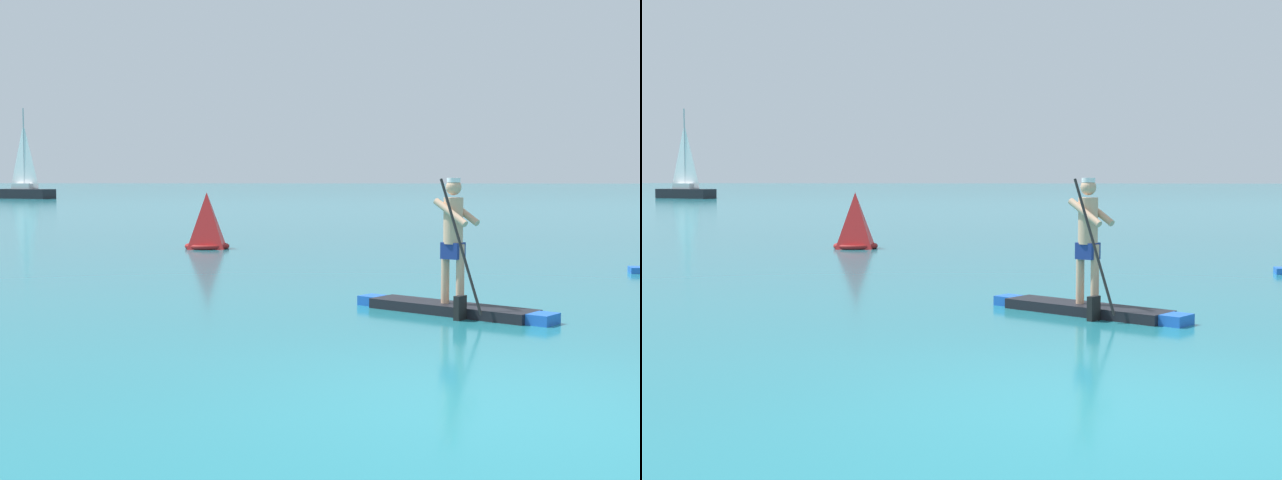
{
  "view_description": "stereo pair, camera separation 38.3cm",
  "coord_description": "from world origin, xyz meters",
  "views": [
    {
      "loc": [
        -0.9,
        -7.21,
        1.84
      ],
      "look_at": [
        -2.07,
        8.89,
        0.69
      ],
      "focal_mm": 50.34,
      "sensor_mm": 36.0,
      "label": 1
    },
    {
      "loc": [
        -0.52,
        -7.18,
        1.84
      ],
      "look_at": [
        -2.07,
        8.89,
        0.69
      ],
      "focal_mm": 50.34,
      "sensor_mm": 36.0,
      "label": 2
    }
  ],
  "objects": [
    {
      "name": "sailboat_left_horizon",
      "position": [
        -30.43,
        64.51,
        0.87
      ],
      "size": [
        5.47,
        3.4,
        7.38
      ],
      "rotation": [
        0.0,
        0.0,
        5.9
      ],
      "color": "black",
      "rests_on": "ground"
    },
    {
      "name": "race_marker_buoy",
      "position": [
        -5.42,
        15.28,
        0.64
      ],
      "size": [
        1.3,
        1.3,
        1.43
      ],
      "color": "red",
      "rests_on": "ground"
    },
    {
      "name": "ground",
      "position": [
        0.0,
        0.0,
        0.0
      ],
      "size": [
        440.0,
        440.0,
        0.0
      ],
      "primitive_type": "plane",
      "color": "#1E727F"
    },
    {
      "name": "paddleboarder_mid_center",
      "position": [
        0.01,
        4.75,
        0.39
      ],
      "size": [
        2.59,
        2.02,
        1.82
      ],
      "rotation": [
        0.0,
        0.0,
        -0.63
      ],
      "color": "black",
      "rests_on": "ground"
    }
  ]
}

